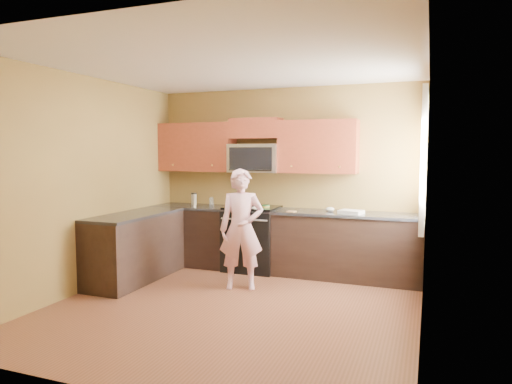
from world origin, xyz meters
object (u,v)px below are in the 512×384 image
at_px(woman, 241,229).
at_px(travel_mug, 194,205).
at_px(butter_tub, 266,209).
at_px(microwave, 255,172).
at_px(frying_pan, 246,207).
at_px(stove, 252,238).

distance_m(woman, travel_mug, 1.62).
bearing_deg(butter_tub, woman, -90.39).
xyz_separation_m(woman, butter_tub, (0.01, 0.92, 0.15)).
relative_size(microwave, woman, 0.49).
bearing_deg(frying_pan, microwave, 86.27).
relative_size(stove, travel_mug, 4.98).
xyz_separation_m(woman, frying_pan, (-0.27, 0.83, 0.18)).
relative_size(stove, woman, 0.62).
bearing_deg(microwave, stove, -90.00).
relative_size(microwave, travel_mug, 3.99).
relative_size(woman, butter_tub, 13.70).
bearing_deg(woman, frying_pan, 89.36).
distance_m(stove, microwave, 0.98).
bearing_deg(woman, butter_tub, 70.63).
xyz_separation_m(microwave, woman, (0.21, -1.05, -0.68)).
bearing_deg(butter_tub, frying_pan, -161.99).
relative_size(woman, frying_pan, 3.20).
distance_m(microwave, travel_mug, 1.15).
bearing_deg(frying_pan, woman, -59.01).
bearing_deg(stove, butter_tub, -1.76).
height_order(butter_tub, travel_mug, travel_mug).
height_order(frying_pan, travel_mug, travel_mug).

